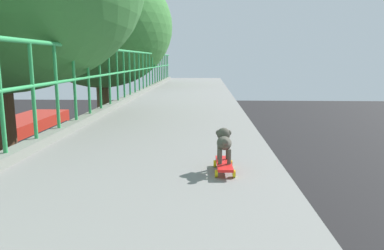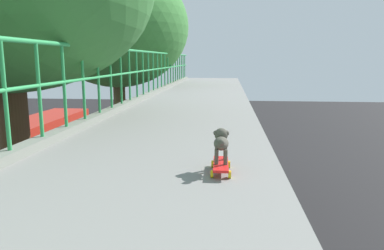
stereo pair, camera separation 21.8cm
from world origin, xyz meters
name	(u,v)px [view 2 (the right image)]	position (x,y,z in m)	size (l,w,h in m)	color
city_bus	(31,148)	(-8.99, 17.54, 1.94)	(2.68, 11.37, 3.43)	#AE2215
roadside_tree_far	(117,28)	(-2.45, 13.20, 8.07)	(5.70, 5.70, 10.51)	#4F4127
toy_skateboard	(221,165)	(1.92, 1.81, 5.89)	(0.19, 0.48, 0.09)	red
small_dog	(221,141)	(1.92, 1.88, 6.10)	(0.15, 0.34, 0.30)	#4A473D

